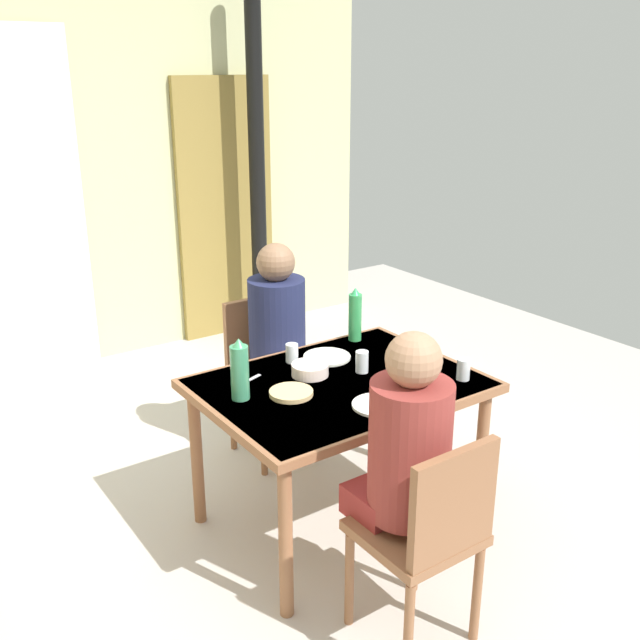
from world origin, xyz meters
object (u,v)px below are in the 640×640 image
Objects in this scene: person_near_diner at (407,445)px; water_bottle_green_far at (240,371)px; serving_bowl_center at (310,370)px; chair_near_diner at (429,531)px; person_far_diner at (278,325)px; chair_far_diner at (266,367)px; dining_table at (339,397)px; water_bottle_green_near at (355,316)px.

water_bottle_green_far is (-0.25, 0.78, 0.08)m from person_near_diner.
person_near_diner is 4.53× the size of serving_bowl_center.
person_near_diner reaches higher than chair_near_diner.
chair_far_diner is at bearing -90.00° from person_far_diner.
person_far_diner is (0.10, 0.67, 0.13)m from dining_table.
chair_far_diner is 3.19× the size of water_bottle_green_far.
chair_far_diner is 1.13× the size of person_far_diner.
serving_bowl_center is (0.38, 0.03, -0.10)m from water_bottle_green_far.
person_near_diner is at bearing -118.61° from water_bottle_green_near.
chair_far_diner is at bearing 79.69° from chair_near_diner.
person_far_diner is 0.41m from water_bottle_green_near.
serving_bowl_center is (-0.17, -0.54, -0.02)m from person_far_diner.
chair_far_diner is (0.10, 0.81, -0.16)m from dining_table.
chair_far_diner reaches higher than dining_table.
water_bottle_green_far reaches higher than serving_bowl_center.
person_near_diner is 1.38m from person_far_diner.
chair_near_diner is at bearing -115.77° from water_bottle_green_near.
person_near_diner is at bearing -106.13° from dining_table.
chair_far_diner is 3.11× the size of water_bottle_green_near.
water_bottle_green_far reaches higher than dining_table.
person_near_diner is at bearing 78.76° from chair_far_diner.
person_far_diner is 0.56m from serving_bowl_center.
serving_bowl_center is (0.13, 0.94, 0.26)m from chair_near_diner.
water_bottle_green_near is at bearing 64.23° from chair_near_diner.
water_bottle_green_far is at bearing 52.30° from chair_far_diner.
water_bottle_green_near reaches higher than serving_bowl_center.
serving_bowl_center is at bearing 76.15° from chair_far_diner.
dining_table is 0.85m from chair_near_diner.
serving_bowl_center is at bearing 4.82° from water_bottle_green_far.
dining_table is at bearing 73.87° from person_near_diner.
dining_table is 1.58× the size of person_near_diner.
chair_near_diner is at bearing 78.76° from person_far_diner.
water_bottle_green_far is (-0.54, -0.57, 0.08)m from person_far_diner.
person_near_diner reaches higher than water_bottle_green_near.
person_near_diner reaches higher than chair_far_diner.
person_far_diner is (0.29, 1.48, 0.28)m from chair_near_diner.
chair_near_diner is 1.13× the size of person_near_diner.
dining_table is at bearing -13.10° from water_bottle_green_far.
chair_far_diner is at bearing 78.76° from person_near_diner.
chair_near_diner reaches higher than serving_bowl_center.
water_bottle_green_near is 1.03× the size of water_bottle_green_far.
person_near_diner is (-0.29, -1.48, 0.28)m from chair_far_diner.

